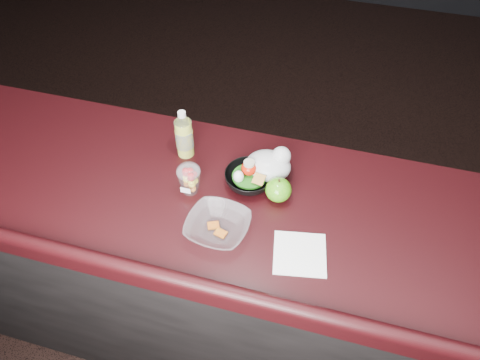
# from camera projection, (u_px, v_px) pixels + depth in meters

# --- Properties ---
(room_shell) EXTENTS (8.00, 8.00, 8.00)m
(room_shell) POSITION_uv_depth(u_px,v_px,m) (216.00, 23.00, 0.78)
(room_shell) COLOR black
(room_shell) RESTS_ON ground
(counter) EXTENTS (4.06, 0.71, 1.02)m
(counter) POSITION_uv_depth(u_px,v_px,m) (250.00, 282.00, 1.94)
(counter) COLOR black
(counter) RESTS_ON ground
(lemonade_bottle) EXTENTS (0.06, 0.06, 0.19)m
(lemonade_bottle) POSITION_uv_depth(u_px,v_px,m) (184.00, 137.00, 1.68)
(lemonade_bottle) COLOR #C7D236
(lemonade_bottle) RESTS_ON counter
(fruit_cup) EXTENTS (0.08, 0.08, 0.12)m
(fruit_cup) POSITION_uv_depth(u_px,v_px,m) (189.00, 178.00, 1.57)
(fruit_cup) COLOR white
(fruit_cup) RESTS_ON counter
(green_apple) EXTENTS (0.09, 0.09, 0.09)m
(green_apple) POSITION_uv_depth(u_px,v_px,m) (278.00, 190.00, 1.56)
(green_apple) COLOR #278D10
(green_apple) RESTS_ON counter
(plastic_bag) EXTENTS (0.16, 0.13, 0.12)m
(plastic_bag) POSITION_uv_depth(u_px,v_px,m) (270.00, 164.00, 1.62)
(plastic_bag) COLOR silver
(plastic_bag) RESTS_ON counter
(snack_bowl) EXTENTS (0.20, 0.20, 0.09)m
(snack_bowl) POSITION_uv_depth(u_px,v_px,m) (249.00, 177.00, 1.61)
(snack_bowl) COLOR black
(snack_bowl) RESTS_ON counter
(takeout_bowl) EXTENTS (0.22, 0.22, 0.05)m
(takeout_bowl) POSITION_uv_depth(u_px,v_px,m) (218.00, 226.00, 1.48)
(takeout_bowl) COLOR silver
(takeout_bowl) RESTS_ON counter
(paper_napkin) EXTENTS (0.19, 0.19, 0.00)m
(paper_napkin) POSITION_uv_depth(u_px,v_px,m) (300.00, 254.00, 1.43)
(paper_napkin) COLOR white
(paper_napkin) RESTS_ON counter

